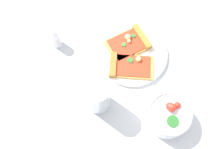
{
  "coord_description": "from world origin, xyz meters",
  "views": [
    {
      "loc": [
        0.17,
        -0.33,
        0.68
      ],
      "look_at": [
        -0.01,
        -0.14,
        0.03
      ],
      "focal_mm": 38.18,
      "sensor_mm": 36.0,
      "label": 1
    }
  ],
  "objects": [
    {
      "name": "salad_bowl",
      "position": [
        0.19,
        -0.12,
        0.03
      ],
      "size": [
        0.12,
        0.12,
        0.08
      ],
      "color": "white",
      "rests_on": "ground_plane"
    },
    {
      "name": "pepper_shaker",
      "position": [
        -0.22,
        -0.17,
        0.03
      ],
      "size": [
        0.03,
        0.03,
        0.07
      ],
      "color": "silver",
      "rests_on": "ground_plane"
    },
    {
      "name": "plate",
      "position": [
        -0.02,
        -0.04,
        0.01
      ],
      "size": [
        0.22,
        0.22,
        0.01
      ],
      "primitive_type": "cylinder",
      "color": "white",
      "rests_on": "ground_plane"
    },
    {
      "name": "soda_glass",
      "position": [
        0.02,
        -0.22,
        0.06
      ],
      "size": [
        0.07,
        0.07,
        0.13
      ],
      "color": "silver",
      "rests_on": "ground_plane"
    },
    {
      "name": "ground_plane",
      "position": [
        0.0,
        0.0,
        0.0
      ],
      "size": [
        2.4,
        2.4,
        0.0
      ],
      "primitive_type": "plane",
      "color": "silver",
      "rests_on": "ground"
    },
    {
      "name": "pizza_slice_near",
      "position": [
        -0.04,
        -0.01,
        0.02
      ],
      "size": [
        0.13,
        0.15,
        0.03
      ],
      "color": "gold",
      "rests_on": "plate"
    },
    {
      "name": "pizza_slice_far",
      "position": [
        0.01,
        -0.08,
        0.02
      ],
      "size": [
        0.15,
        0.14,
        0.02
      ],
      "color": "gold",
      "rests_on": "plate"
    }
  ]
}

